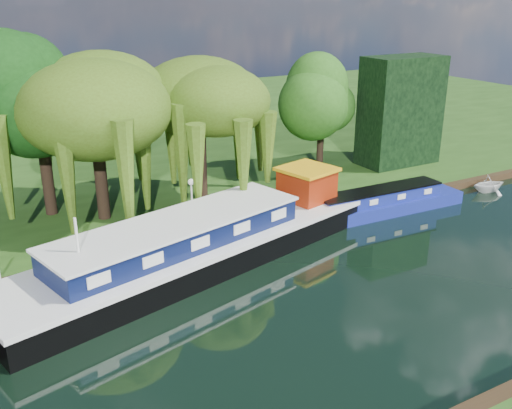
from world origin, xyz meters
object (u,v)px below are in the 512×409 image
dutch_barge (201,243)px  red_dinghy (58,304)px  white_cruiser (488,192)px  narrowboat (379,204)px

dutch_barge → red_dinghy: 7.22m
dutch_barge → white_cruiser: 21.58m
dutch_barge → narrowboat: 12.28m
white_cruiser → narrowboat: bearing=96.9°
dutch_barge → white_cruiser: size_ratio=8.55×
dutch_barge → red_dinghy: dutch_barge is taller
narrowboat → red_dinghy: 19.43m
narrowboat → white_cruiser: size_ratio=4.83×
dutch_barge → narrowboat: (12.24, 0.91, -0.46)m
narrowboat → white_cruiser: (9.31, -0.42, -0.62)m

